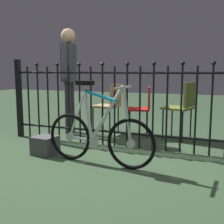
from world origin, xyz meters
name	(u,v)px	position (x,y,z in m)	size (l,w,h in m)	color
ground_plane	(108,160)	(0.00, 0.00, 0.00)	(20.00, 20.00, 0.00)	#354D32
iron_fence	(120,103)	(-0.07, 0.61, 0.62)	(3.62, 0.07, 1.23)	black
bicycle	(99,135)	(-0.04, -0.18, 0.34)	(1.33, 0.40, 0.94)	black
chair_tan	(110,103)	(-0.52, 1.37, 0.51)	(0.44, 0.43, 0.83)	black
chair_olive	(182,104)	(0.68, 1.31, 0.55)	(0.49, 0.49, 0.89)	black
chair_red	(143,106)	(0.05, 1.37, 0.49)	(0.44, 0.44, 0.80)	black
person_visitor	(69,71)	(-1.16, 1.12, 1.05)	(0.24, 0.47, 1.73)	#2D2D33
display_crate	(45,145)	(-0.83, -0.09, 0.12)	(0.27, 0.27, 0.23)	#4C4C51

